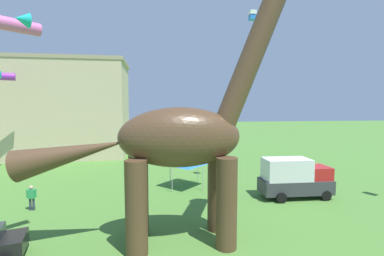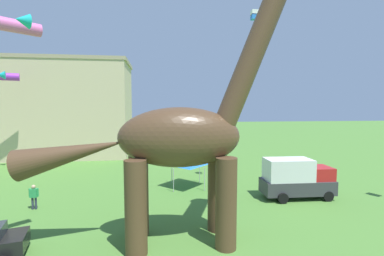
% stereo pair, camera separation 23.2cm
% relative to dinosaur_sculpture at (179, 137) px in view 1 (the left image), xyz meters
% --- Properties ---
extents(dinosaur_sculpture, '(15.07, 3.19, 15.75)m').
position_rel_dinosaur_sculpture_xyz_m(dinosaur_sculpture, '(0.00, 0.00, 0.00)').
color(dinosaur_sculpture, '#513823').
rests_on(dinosaur_sculpture, ground_plane).
extents(parked_box_truck, '(5.68, 2.39, 3.20)m').
position_rel_dinosaur_sculpture_xyz_m(parked_box_truck, '(9.85, 5.67, -4.05)').
color(parked_box_truck, '#38383D').
rests_on(parked_box_truck, ground_plane).
extents(person_watching_child, '(0.67, 0.29, 1.78)m').
position_rel_dinosaur_sculpture_xyz_m(person_watching_child, '(-9.89, 5.83, -4.62)').
color(person_watching_child, '#2D3347').
rests_on(person_watching_child, ground_plane).
extents(festival_canopy_tent, '(3.15, 3.15, 3.00)m').
position_rel_dinosaur_sculpture_xyz_m(festival_canopy_tent, '(1.57, 9.78, -3.15)').
color(festival_canopy_tent, '#B2B2B7').
rests_on(festival_canopy_tent, ground_plane).
extents(kite_mid_left, '(2.13, 2.18, 0.62)m').
position_rel_dinosaur_sculpture_xyz_m(kite_mid_left, '(-7.16, -1.21, 5.17)').
color(kite_mid_left, pink).
extents(kite_mid_right, '(0.56, 0.56, 0.78)m').
position_rel_dinosaur_sculpture_xyz_m(kite_mid_right, '(7.30, 8.81, 9.54)').
color(kite_mid_right, white).
extents(background_building_block, '(21.81, 9.94, 14.11)m').
position_rel_dinosaur_sculpture_xyz_m(background_building_block, '(-16.13, 28.00, 1.37)').
color(background_building_block, '#CCB78E').
rests_on(background_building_block, ground_plane).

